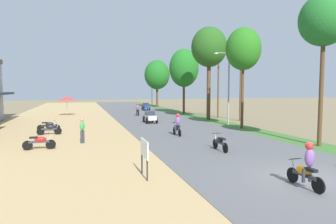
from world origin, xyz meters
TOP-DOWN VIEW (x-y plane):
  - ground_plane at (0.00, 0.00)m, footprint 180.00×180.00m
  - road_strip at (0.00, 0.00)m, footprint 9.00×140.00m
  - parked_motorbike_nearest at (-10.55, 9.05)m, footprint 1.80×0.54m
  - parked_motorbike_second at (-10.56, 14.79)m, footprint 1.80×0.54m
  - parked_motorbike_third at (-10.80, 16.83)m, footprint 1.80×0.54m
  - street_signboard at (-5.85, 2.18)m, footprint 0.06×1.30m
  - vendor_umbrella at (-10.01, 31.49)m, footprint 2.20×2.20m
  - pedestrian_on_shoulder at (-8.18, 10.48)m, footprint 0.42×0.43m
  - median_tree_nearest at (5.77, 5.36)m, footprint 2.90×2.90m
  - median_tree_second at (5.47, 13.89)m, footprint 3.06×3.06m
  - median_tree_third at (5.60, 21.32)m, footprint 3.97×3.97m
  - median_tree_fourth at (5.50, 29.32)m, footprint 4.06×4.06m
  - median_tree_fifth at (5.74, 45.11)m, footprint 4.78×4.78m
  - streetlamp_near at (5.80, 17.03)m, footprint 3.16×0.20m
  - streetlamp_mid at (5.80, 49.58)m, footprint 3.16×0.20m
  - utility_pole_near at (7.86, 23.50)m, footprint 1.80×0.20m
  - utility_pole_far at (8.77, 19.83)m, footprint 1.80×0.20m
  - car_sedan_silver at (-1.45, 20.19)m, footprint 1.10×2.26m
  - car_hatchback_blue at (1.93, 37.73)m, footprint 1.04×2.00m
  - motorbike_foreground_rider at (-0.73, -0.81)m, footprint 0.54×1.80m
  - motorbike_ahead_second at (-0.75, 5.77)m, footprint 0.54×1.80m
  - motorbike_ahead_third at (-1.36, 11.58)m, footprint 0.54×1.80m
  - motorbike_ahead_fourth at (-1.13, 28.69)m, footprint 0.54×1.80m

SIDE VIEW (x-z plane):
  - ground_plane at x=0.00m, z-range 0.00..0.00m
  - road_strip at x=0.00m, z-range 0.00..0.08m
  - parked_motorbike_nearest at x=-10.55m, z-range 0.08..1.02m
  - parked_motorbike_second at x=-10.56m, z-range 0.08..1.02m
  - parked_motorbike_third at x=-10.80m, z-range 0.08..1.02m
  - motorbike_ahead_second at x=-0.75m, z-range 0.10..1.04m
  - car_sedan_silver at x=-1.45m, z-range 0.15..1.34m
  - car_hatchback_blue at x=1.93m, z-range 0.13..1.36m
  - motorbike_foreground_rider at x=-0.73m, z-range 0.03..1.69m
  - motorbike_ahead_third at x=-1.36m, z-range 0.03..1.69m
  - motorbike_ahead_fourth at x=-1.13m, z-range 0.03..1.69m
  - pedestrian_on_shoulder at x=-8.18m, z-range 0.15..1.77m
  - street_signboard at x=-5.85m, z-range 0.36..1.86m
  - vendor_umbrella at x=-10.01m, z-range 1.05..3.57m
  - streetlamp_mid at x=5.80m, z-range 0.64..7.66m
  - streetlamp_near at x=5.80m, z-range 0.64..7.78m
  - utility_pole_near at x=7.86m, z-range 0.19..9.34m
  - utility_pole_far at x=8.77m, z-range 0.19..9.91m
  - median_tree_fifth at x=5.74m, z-range 1.75..10.70m
  - median_tree_fourth at x=5.50m, z-range 1.92..10.93m
  - median_tree_second at x=5.47m, z-range 2.58..11.42m
  - median_tree_nearest at x=5.77m, z-range 3.01..12.17m
  - median_tree_third at x=5.60m, z-range 2.95..13.32m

